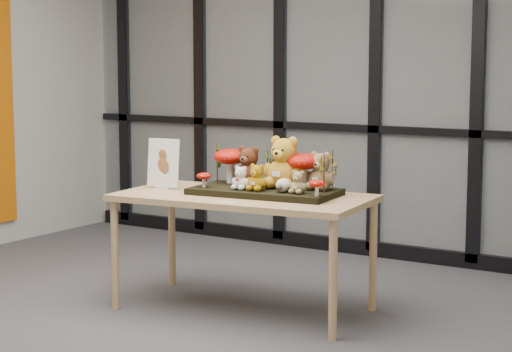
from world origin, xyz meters
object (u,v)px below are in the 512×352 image
Objects in this scene: mushroom_back_left at (230,164)px; mushroom_back_right at (304,169)px; bear_pooh_yellow at (284,159)px; bear_beige_small at (298,181)px; bear_small_yellow at (257,176)px; bear_white_bow at (241,177)px; sign_holder at (163,165)px; plush_cream_hedgehog at (283,185)px; bear_tan_back at (321,169)px; mushroom_front_left at (204,179)px; mushroom_front_right at (317,187)px; diorama_tray at (265,192)px; bear_brown_medium at (249,163)px; display_table at (244,205)px.

mushroom_back_right is (0.55, 0.03, -0.00)m from mushroom_back_left.
bear_pooh_yellow reaches higher than bear_beige_small.
bear_small_yellow is 0.28m from bear_beige_small.
sign_holder is (-0.62, -0.01, 0.04)m from bear_white_bow.
plush_cream_hedgehog is at bearing -66.96° from bear_pooh_yellow.
bear_tan_back is 2.52× the size of mushroom_front_left.
mushroom_front_right is (0.54, 0.01, -0.03)m from bear_white_bow.
bear_beige_small is 0.64m from mushroom_back_left.
bear_beige_small is 0.11m from plush_cream_hedgehog.
mushroom_front_left reaches higher than diorama_tray.
bear_beige_small is at bearing -25.37° from bear_brown_medium.
plush_cream_hedgehog is (-0.14, -0.22, -0.09)m from bear_tan_back.
bear_tan_back is (0.33, 0.15, 0.15)m from diorama_tray.
sign_holder is at bearing -171.77° from bear_pooh_yellow.
display_table is 5.06× the size of sign_holder.
bear_brown_medium is at bearing 162.60° from mushroom_front_right.
bear_tan_back reaches higher than bear_beige_small.
bear_white_bow is at bearing -43.70° from mushroom_back_left.
bear_tan_back is 0.28m from plush_cream_hedgehog.
bear_brown_medium reaches higher than mushroom_front_left.
display_table is at bearing -148.33° from mushroom_back_right.
mushroom_back_left reaches higher than display_table.
bear_beige_small is 0.65m from mushroom_front_left.
diorama_tray is at bearing 88.42° from bear_small_yellow.
display_table is 6.70× the size of mushroom_back_left.
bear_pooh_yellow is 0.85m from sign_holder.
bear_white_bow is at bearing -84.78° from display_table.
bear_beige_small is at bearing 8.67° from mushroom_front_left.
bear_white_bow is 0.26m from mushroom_front_left.
mushroom_back_left is at bearing 156.96° from diorama_tray.
bear_tan_back is 0.41m from bear_small_yellow.
mushroom_back_left is 0.45m from sign_holder.
mushroom_front_left is at bearing -152.46° from mushroom_back_right.
display_table is 0.39m from bear_pooh_yellow.
sign_holder reaches higher than mushroom_front_right.
diorama_tray is at bearing -32.82° from bear_brown_medium.
bear_pooh_yellow is (0.20, 0.16, 0.29)m from display_table.
diorama_tray is 0.21m from plush_cream_hedgehog.
mushroom_front_right is (0.77, -0.20, -0.07)m from mushroom_back_left.
bear_tan_back is at bearing 0.25° from bear_brown_medium.
bear_pooh_yellow reaches higher than bear_brown_medium.
mushroom_back_left is (-0.42, 0.01, -0.06)m from bear_pooh_yellow.
mushroom_back_right reaches higher than mushroom_front_right.
mushroom_front_left is at bearing -176.18° from plush_cream_hedgehog.
sign_holder reaches higher than mushroom_front_left.
bear_pooh_yellow is 1.97× the size of bear_small_yellow.
mushroom_back_left is at bearing 84.44° from mushroom_front_left.
plush_cream_hedgehog is 0.38× the size of mushroom_back_left.
bear_pooh_yellow is at bearing 40.39° from bear_white_bow.
plush_cream_hedgehog is at bearing 10.27° from mushroom_front_left.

